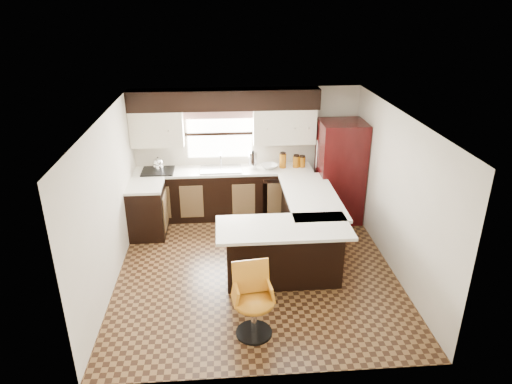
{
  "coord_description": "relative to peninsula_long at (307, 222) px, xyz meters",
  "views": [
    {
      "loc": [
        -0.48,
        -6.05,
        3.91
      ],
      "look_at": [
        0.04,
        0.45,
        1.1
      ],
      "focal_mm": 32.0,
      "sensor_mm": 36.0,
      "label": 1
    }
  ],
  "objects": [
    {
      "name": "canister_med",
      "position": [
        0.01,
        1.3,
        0.6
      ],
      "size": [
        0.13,
        0.13,
        0.21
      ],
      "primitive_type": "cylinder",
      "color": "#94520A",
      "rests_on": "counter_back"
    },
    {
      "name": "cooktop",
      "position": [
        -2.55,
        1.25,
        0.51
      ],
      "size": [
        0.58,
        0.5,
        0.02
      ],
      "primitive_type": "cube",
      "color": "black",
      "rests_on": "counter_back"
    },
    {
      "name": "upper_cab_right",
      "position": [
        -0.22,
        1.4,
        1.27
      ],
      "size": [
        1.14,
        0.35,
        0.64
      ],
      "primitive_type": "cube",
      "color": "beige",
      "rests_on": "wall_back"
    },
    {
      "name": "ceiling",
      "position": [
        -0.9,
        -0.62,
        1.95
      ],
      "size": [
        4.4,
        4.4,
        0.0
      ],
      "primitive_type": "plane",
      "rotation": [
        3.14,
        0.0,
        0.0
      ],
      "color": "silver",
      "rests_on": "wall_back"
    },
    {
      "name": "window_pane",
      "position": [
        -1.4,
        1.56,
        1.1
      ],
      "size": [
        1.2,
        0.02,
        0.9
      ],
      "primitive_type": "cube",
      "color": "white",
      "rests_on": "wall_back"
    },
    {
      "name": "refrigerator",
      "position": [
        0.78,
        1.02,
        0.49
      ],
      "size": [
        0.8,
        0.77,
        1.87
      ],
      "primitive_type": "cube",
      "color": "black",
      "rests_on": "floor"
    },
    {
      "name": "counter_pen_return",
      "position": [
        -0.55,
        -1.06,
        0.47
      ],
      "size": [
        1.89,
        0.84,
        0.04
      ],
      "primitive_type": "cube",
      "color": "silver",
      "rests_on": "peninsula_return"
    },
    {
      "name": "sink",
      "position": [
        -1.4,
        1.25,
        0.51
      ],
      "size": [
        0.75,
        0.45,
        0.03
      ],
      "primitive_type": "cube",
      "color": "#B2B2B7",
      "rests_on": "counter_back"
    },
    {
      "name": "valance",
      "position": [
        -1.4,
        1.52,
        1.49
      ],
      "size": [
        1.3,
        0.06,
        0.18
      ],
      "primitive_type": "cube",
      "color": "#D19B93",
      "rests_on": "wall_back"
    },
    {
      "name": "floor",
      "position": [
        -0.9,
        -0.62,
        -0.45
      ],
      "size": [
        4.4,
        4.4,
        0.0
      ],
      "primitive_type": "plane",
      "color": "#49301A",
      "rests_on": "ground"
    },
    {
      "name": "wall_front",
      "position": [
        -0.9,
        -2.83,
        0.75
      ],
      "size": [
        4.4,
        0.0,
        4.4
      ],
      "primitive_type": "plane",
      "rotation": [
        -1.57,
        0.0,
        0.0
      ],
      "color": "beige",
      "rests_on": "floor"
    },
    {
      "name": "base_cab_back",
      "position": [
        -1.35,
        1.28,
        0.0
      ],
      "size": [
        3.3,
        0.6,
        0.9
      ],
      "primitive_type": "cube",
      "color": "black",
      "rests_on": "floor"
    },
    {
      "name": "percolator",
      "position": [
        -0.8,
        1.28,
        0.65
      ],
      "size": [
        0.15,
        0.15,
        0.32
      ],
      "primitive_type": "cylinder",
      "color": "silver",
      "rests_on": "counter_back"
    },
    {
      "name": "wall_right",
      "position": [
        1.2,
        -0.62,
        0.75
      ],
      "size": [
        0.0,
        4.4,
        4.4
      ],
      "primitive_type": "plane",
      "rotation": [
        1.57,
        0.0,
        -1.57
      ],
      "color": "beige",
      "rests_on": "floor"
    },
    {
      "name": "peninsula_long",
      "position": [
        0.0,
        0.0,
        0.0
      ],
      "size": [
        0.6,
        1.95,
        0.9
      ],
      "primitive_type": "cube",
      "color": "black",
      "rests_on": "floor"
    },
    {
      "name": "kettle",
      "position": [
        -2.53,
        1.26,
        0.65
      ],
      "size": [
        0.19,
        0.19,
        0.26
      ],
      "primitive_type": null,
      "color": "silver",
      "rests_on": "cooktop"
    },
    {
      "name": "wall_left",
      "position": [
        -3.0,
        -0.62,
        0.75
      ],
      "size": [
        0.0,
        4.4,
        4.4
      ],
      "primitive_type": "plane",
      "rotation": [
        1.57,
        0.0,
        1.57
      ],
      "color": "beige",
      "rests_on": "floor"
    },
    {
      "name": "dishwasher",
      "position": [
        -0.35,
        0.99,
        -0.02
      ],
      "size": [
        0.58,
        0.03,
        0.78
      ],
      "primitive_type": "cube",
      "color": "black",
      "rests_on": "floor"
    },
    {
      "name": "bar_chair",
      "position": [
        -1.04,
        -2.12,
        0.02
      ],
      "size": [
        0.56,
        0.56,
        0.94
      ],
      "primitive_type": null,
      "rotation": [
        0.0,
        0.0,
        0.13
      ],
      "color": "#C67A19",
      "rests_on": "floor"
    },
    {
      "name": "canister_large",
      "position": [
        -0.24,
        1.3,
        0.63
      ],
      "size": [
        0.13,
        0.13,
        0.27
      ],
      "primitive_type": "cylinder",
      "color": "#94520A",
      "rests_on": "counter_back"
    },
    {
      "name": "canister_small",
      "position": [
        0.12,
        1.3,
        0.59
      ],
      "size": [
        0.12,
        0.12,
        0.19
      ],
      "primitive_type": "cylinder",
      "color": "#94520A",
      "rests_on": "counter_back"
    },
    {
      "name": "counter_left",
      "position": [
        -2.7,
        0.62,
        0.47
      ],
      "size": [
        0.6,
        0.7,
        0.04
      ],
      "primitive_type": "cube",
      "color": "silver",
      "rests_on": "base_cab_left"
    },
    {
      "name": "counter_back",
      "position": [
        -1.35,
        1.28,
        0.47
      ],
      "size": [
        3.3,
        0.6,
        0.04
      ],
      "primitive_type": "cube",
      "color": "silver",
      "rests_on": "base_cab_back"
    },
    {
      "name": "soffit",
      "position": [
        -1.3,
        1.4,
        1.77
      ],
      "size": [
        3.4,
        0.35,
        0.36
      ],
      "primitive_type": "cube",
      "color": "black",
      "rests_on": "wall_back"
    },
    {
      "name": "peninsula_return",
      "position": [
        -0.53,
        -0.97,
        0.0
      ],
      "size": [
        1.65,
        0.6,
        0.9
      ],
      "primitive_type": "cube",
      "color": "black",
      "rests_on": "floor"
    },
    {
      "name": "base_cab_left",
      "position": [
        -2.7,
        0.62,
        0.0
      ],
      "size": [
        0.6,
        0.7,
        0.9
      ],
      "primitive_type": "cube",
      "color": "black",
      "rests_on": "floor"
    },
    {
      "name": "wall_back",
      "position": [
        -0.9,
        1.58,
        0.75
      ],
      "size": [
        4.4,
        0.0,
        4.4
      ],
      "primitive_type": "plane",
      "rotation": [
        1.57,
        0.0,
        0.0
      ],
      "color": "beige",
      "rests_on": "floor"
    },
    {
      "name": "counter_pen_long",
      "position": [
        0.05,
        0.0,
        0.47
      ],
      "size": [
        0.84,
        1.95,
        0.04
      ],
      "primitive_type": "cube",
      "color": "silver",
      "rests_on": "peninsula_long"
    },
    {
      "name": "mixing_bowl",
      "position": [
        -0.5,
        1.27,
        0.53
      ],
      "size": [
        0.39,
        0.39,
        0.08
      ],
      "primitive_type": "imported",
      "rotation": [
        0.0,
        0.0,
        0.33
      ],
      "color": "white",
      "rests_on": "counter_back"
    },
    {
      "name": "upper_cab_left",
      "position": [
        -2.52,
        1.4,
        1.27
      ],
      "size": [
        0.94,
        0.35,
        0.64
      ],
      "primitive_type": "cube",
      "color": "beige",
      "rests_on": "wall_back"
    }
  ]
}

